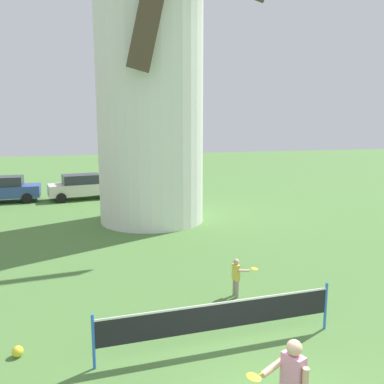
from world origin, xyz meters
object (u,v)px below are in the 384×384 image
(windmill, at_px, (150,60))
(player_near, at_px, (292,383))
(parked_car_blue, at_px, (1,189))
(player_far, at_px, (237,275))
(stray_ball, at_px, (18,351))
(tennis_net, at_px, (220,316))
(parked_car_cream, at_px, (82,186))

(windmill, bearing_deg, player_near, -92.68)
(windmill, xyz_separation_m, parked_car_blue, (-7.86, 7.21, -6.75))
(player_near, height_order, player_far, player_near)
(player_far, distance_m, parked_car_blue, 18.41)
(windmill, distance_m, player_near, 15.39)
(stray_ball, xyz_separation_m, parked_car_blue, (-3.07, 17.70, 0.70))
(windmill, distance_m, stray_ball, 13.73)
(windmill, bearing_deg, stray_ball, -114.53)
(windmill, distance_m, parked_car_blue, 12.62)
(player_near, bearing_deg, windmill, 87.32)
(stray_ball, distance_m, parked_car_blue, 17.98)
(parked_car_blue, bearing_deg, stray_ball, -80.17)
(tennis_net, bearing_deg, stray_ball, 168.02)
(parked_car_blue, height_order, parked_car_cream, same)
(windmill, bearing_deg, parked_car_blue, 137.46)
(tennis_net, height_order, player_far, tennis_net)
(tennis_net, height_order, parked_car_cream, parked_car_cream)
(player_near, distance_m, parked_car_blue, 22.25)
(player_near, bearing_deg, tennis_net, 93.46)
(parked_car_blue, bearing_deg, player_far, -62.97)
(tennis_net, bearing_deg, windmill, 85.97)
(player_near, distance_m, parked_car_cream, 20.92)
(tennis_net, height_order, parked_car_blue, parked_car_blue)
(player_near, relative_size, player_far, 1.43)
(player_near, height_order, parked_car_cream, parked_car_cream)
(player_near, distance_m, stray_ball, 5.38)
(windmill, height_order, player_near, windmill)
(player_far, relative_size, stray_ball, 4.77)
(player_near, relative_size, stray_ball, 6.84)
(windmill, height_order, parked_car_cream, windmill)
(windmill, relative_size, parked_car_blue, 3.51)
(player_near, height_order, stray_ball, player_near)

